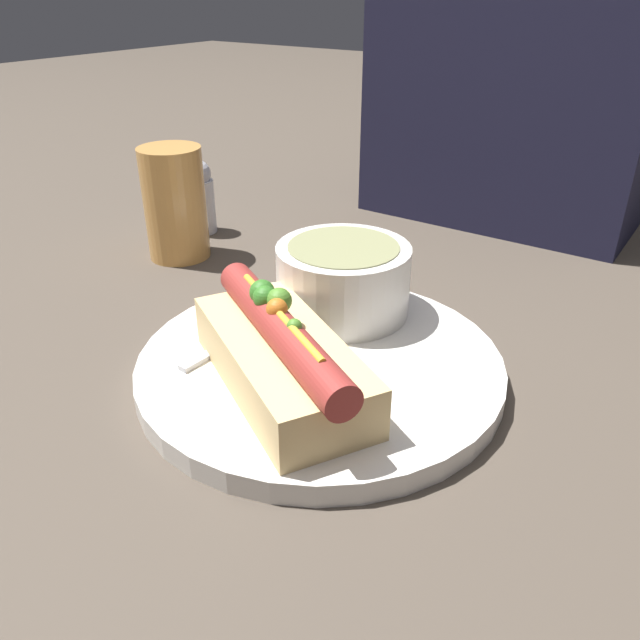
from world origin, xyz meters
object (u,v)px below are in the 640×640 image
at_px(soup_bowl, 343,276).
at_px(salt_shaker, 199,197).
at_px(hot_dog, 286,356).
at_px(spoon, 278,315).
at_px(drinking_glass, 175,204).

relative_size(soup_bowl, salt_shaker, 1.29).
distance_m(soup_bowl, salt_shaker, 0.28).
height_order(hot_dog, spoon, hot_dog).
relative_size(spoon, drinking_glass, 1.25).
xyz_separation_m(hot_dog, salt_shaker, (-0.29, 0.21, 0.00)).
bearing_deg(drinking_glass, salt_shaker, 115.88).
xyz_separation_m(soup_bowl, salt_shaker, (-0.26, 0.10, -0.01)).
xyz_separation_m(spoon, drinking_glass, (-0.19, 0.08, 0.04)).
bearing_deg(hot_dog, salt_shaker, 173.15).
xyz_separation_m(soup_bowl, drinking_glass, (-0.23, 0.03, 0.01)).
bearing_deg(drinking_glass, spoon, -21.37).
bearing_deg(hot_dog, spoon, 161.28).
xyz_separation_m(spoon, salt_shaker, (-0.22, 0.14, 0.02)).
distance_m(hot_dog, drinking_glass, 0.30).
bearing_deg(spoon, hot_dog, -134.34).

